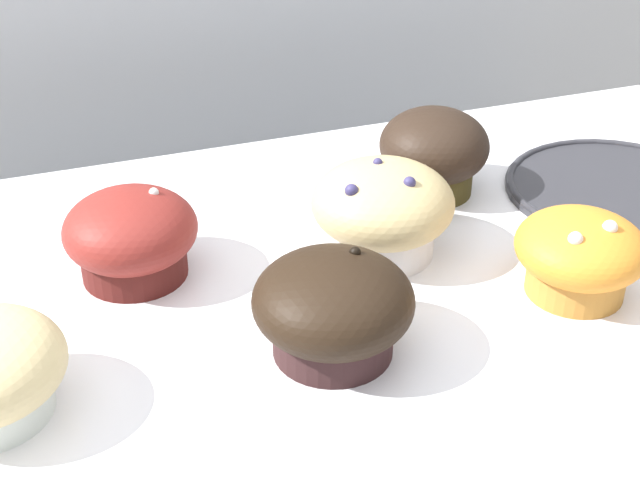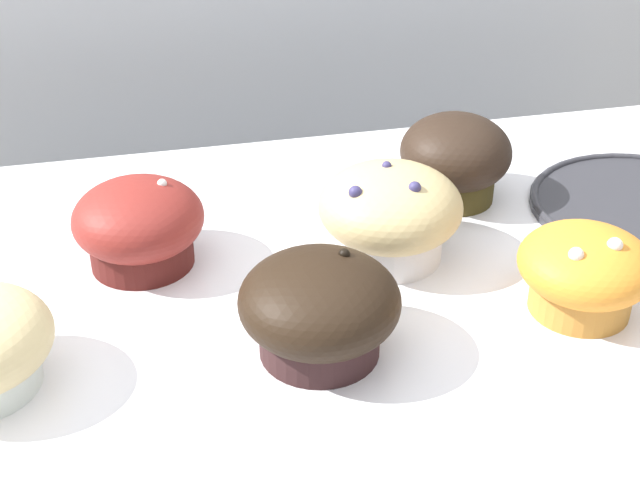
{
  "view_description": "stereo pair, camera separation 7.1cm",
  "coord_description": "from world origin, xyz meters",
  "px_view_note": "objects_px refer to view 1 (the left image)",
  "views": [
    {
      "loc": [
        -0.23,
        -0.54,
        1.32
      ],
      "look_at": [
        -0.03,
        0.03,
        0.95
      ],
      "focal_mm": 50.0,
      "sensor_mm": 36.0,
      "label": 1
    },
    {
      "loc": [
        -0.16,
        -0.56,
        1.32
      ],
      "look_at": [
        -0.03,
        0.03,
        0.95
      ],
      "focal_mm": 50.0,
      "sensor_mm": 36.0,
      "label": 2
    }
  ],
  "objects_px": {
    "muffin_back_right": "(434,152)",
    "muffin_back_center": "(333,308)",
    "muffin_front_right": "(382,210)",
    "muffin_front_left": "(131,236)",
    "muffin_front_center": "(580,254)",
    "serving_plate": "(618,189)"
  },
  "relations": [
    {
      "from": "muffin_front_left",
      "to": "muffin_front_right",
      "type": "height_order",
      "value": "muffin_front_right"
    },
    {
      "from": "muffin_front_left",
      "to": "muffin_back_center",
      "type": "bearing_deg",
      "value": -51.66
    },
    {
      "from": "muffin_front_center",
      "to": "muffin_back_center",
      "type": "relative_size",
      "value": 0.89
    },
    {
      "from": "muffin_front_right",
      "to": "serving_plate",
      "type": "relative_size",
      "value": 0.56
    },
    {
      "from": "muffin_front_center",
      "to": "muffin_front_right",
      "type": "relative_size",
      "value": 0.86
    },
    {
      "from": "muffin_front_center",
      "to": "muffin_front_left",
      "type": "xyz_separation_m",
      "value": [
        -0.33,
        0.15,
        0.0
      ]
    },
    {
      "from": "muffin_back_center",
      "to": "muffin_front_right",
      "type": "bearing_deg",
      "value": 52.87
    },
    {
      "from": "muffin_back_right",
      "to": "muffin_back_center",
      "type": "xyz_separation_m",
      "value": [
        -0.18,
        -0.2,
        -0.0
      ]
    },
    {
      "from": "muffin_front_center",
      "to": "muffin_back_center",
      "type": "height_order",
      "value": "muffin_back_center"
    },
    {
      "from": "muffin_front_center",
      "to": "serving_plate",
      "type": "xyz_separation_m",
      "value": [
        0.14,
        0.13,
        -0.03
      ]
    },
    {
      "from": "muffin_front_left",
      "to": "serving_plate",
      "type": "relative_size",
      "value": 0.51
    },
    {
      "from": "muffin_front_right",
      "to": "muffin_front_left",
      "type": "bearing_deg",
      "value": 170.09
    },
    {
      "from": "muffin_front_center",
      "to": "serving_plate",
      "type": "distance_m",
      "value": 0.19
    },
    {
      "from": "muffin_back_right",
      "to": "muffin_front_right",
      "type": "xyz_separation_m",
      "value": [
        -0.09,
        -0.09,
        -0.0
      ]
    },
    {
      "from": "muffin_back_right",
      "to": "serving_plate",
      "type": "xyz_separation_m",
      "value": [
        0.17,
        -0.07,
        -0.04
      ]
    },
    {
      "from": "muffin_front_left",
      "to": "muffin_back_right",
      "type": "bearing_deg",
      "value": 9.73
    },
    {
      "from": "muffin_front_center",
      "to": "muffin_back_right",
      "type": "bearing_deg",
      "value": 99.55
    },
    {
      "from": "muffin_back_right",
      "to": "muffin_back_center",
      "type": "distance_m",
      "value": 0.27
    },
    {
      "from": "serving_plate",
      "to": "muffin_front_right",
      "type": "bearing_deg",
      "value": -175.13
    },
    {
      "from": "muffin_front_center",
      "to": "muffin_back_right",
      "type": "height_order",
      "value": "muffin_back_right"
    },
    {
      "from": "muffin_back_right",
      "to": "muffin_front_center",
      "type": "bearing_deg",
      "value": -80.45
    },
    {
      "from": "serving_plate",
      "to": "muffin_back_right",
      "type": "bearing_deg",
      "value": 158.98
    }
  ]
}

